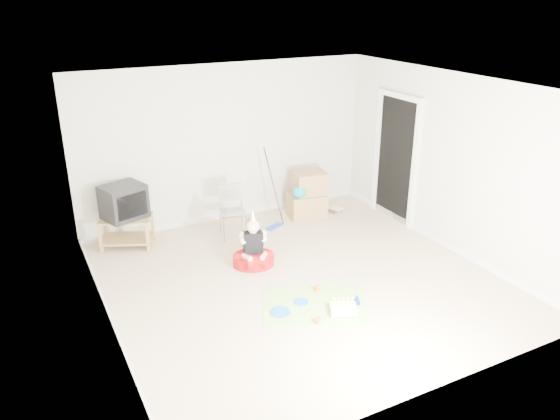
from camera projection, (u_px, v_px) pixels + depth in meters
name	position (u px, v px, depth m)	size (l,w,h in m)	color
ground	(300.00, 280.00, 7.38)	(5.00, 5.00, 0.00)	#C7AF8F
doorway_recess	(396.00, 160.00, 9.04)	(0.02, 0.90, 2.05)	black
tv_stand	(127.00, 229.00, 8.27)	(0.88, 0.74, 0.47)	olive
crt_tv	(124.00, 202.00, 8.10)	(0.59, 0.49, 0.51)	black
folding_chair	(233.00, 212.00, 8.53)	(0.46, 0.45, 0.86)	gray
cardboard_boxes	(307.00, 195.00, 9.35)	(0.70, 0.58, 0.78)	#A07B4D
floor_mop	(274.00, 213.00, 8.91)	(0.34, 0.40, 1.28)	#2448B4
book_pile	(335.00, 210.00, 9.65)	(0.23, 0.26, 0.08)	#2A7F58
seated_woman	(253.00, 253.00, 7.72)	(0.72, 0.72, 0.84)	#B11012
party_mat	(315.00, 305.00, 6.81)	(1.30, 0.94, 0.01)	#E6308C
birthday_cake	(343.00, 309.00, 6.63)	(0.40, 0.37, 0.15)	white
blue_plate_near	(301.00, 302.00, 6.85)	(0.19, 0.19, 0.01)	blue
blue_plate_far	(280.00, 312.00, 6.63)	(0.25, 0.25, 0.01)	blue
orange_cup_near	(317.00, 288.00, 7.09)	(0.07, 0.07, 0.08)	#E65B19
orange_cup_far	(318.00, 320.00, 6.41)	(0.06, 0.06, 0.07)	#E65B19
blue_party_hat	(357.00, 299.00, 6.79)	(0.10, 0.10, 0.14)	#16209F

